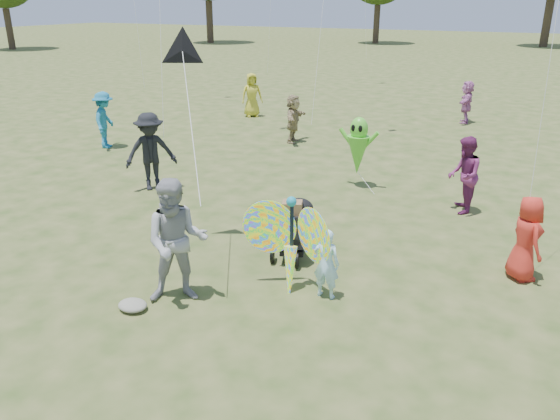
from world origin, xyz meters
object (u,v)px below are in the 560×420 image
(crowd_g, at_px, (252,95))
(alien_kite, at_px, (358,148))
(crowd_a, at_px, (526,238))
(butterfly_kite, at_px, (291,244))
(crowd_j, at_px, (466,102))
(jogging_stroller, at_px, (294,225))
(crowd_b, at_px, (151,152))
(crowd_i, at_px, (105,120))
(crowd_e, at_px, (464,175))
(child_girl, at_px, (326,264))
(crowd_d, at_px, (293,119))
(adult_man, at_px, (177,242))

(crowd_g, bearing_deg, alien_kite, -86.06)
(crowd_a, relative_size, butterfly_kite, 0.82)
(crowd_g, distance_m, crowd_j, 8.17)
(jogging_stroller, xyz_separation_m, alien_kite, (-0.29, 4.31, 0.36))
(crowd_b, relative_size, crowd_i, 1.09)
(crowd_e, height_order, crowd_j, crowd_e)
(child_girl, height_order, crowd_a, crowd_a)
(crowd_g, bearing_deg, child_girl, -97.86)
(child_girl, height_order, butterfly_kite, butterfly_kite)
(crowd_d, bearing_deg, crowd_a, -140.32)
(child_girl, xyz_separation_m, adult_man, (-1.99, -1.07, 0.41))
(crowd_a, bearing_deg, crowd_e, -4.28)
(child_girl, xyz_separation_m, crowd_g, (-7.89, 11.84, 0.27))
(crowd_g, distance_m, butterfly_kite, 13.89)
(crowd_e, distance_m, crowd_g, 11.59)
(crowd_b, relative_size, crowd_d, 1.22)
(crowd_i, xyz_separation_m, crowd_j, (9.49, 8.83, -0.09))
(child_girl, bearing_deg, crowd_i, -30.67)
(crowd_j, relative_size, alien_kite, 0.89)
(crowd_e, bearing_deg, crowd_g, -141.21)
(crowd_a, relative_size, crowd_d, 0.93)
(crowd_b, height_order, crowd_i, crowd_b)
(adult_man, bearing_deg, child_girl, -4.11)
(crowd_g, bearing_deg, adult_man, -106.99)
(butterfly_kite, bearing_deg, crowd_d, 114.80)
(crowd_i, distance_m, butterfly_kite, 10.58)
(crowd_b, xyz_separation_m, crowd_g, (-2.15, 8.86, -0.10))
(crowd_b, height_order, butterfly_kite, crowd_b)
(crowd_g, height_order, crowd_i, crowd_i)
(adult_man, bearing_deg, butterfly_kite, 5.73)
(child_girl, bearing_deg, adult_man, 27.67)
(butterfly_kite, bearing_deg, crowd_b, 149.97)
(crowd_j, relative_size, jogging_stroller, 1.38)
(crowd_a, height_order, crowd_i, crowd_i)
(crowd_b, xyz_separation_m, butterfly_kite, (5.13, -2.97, -0.16))
(crowd_e, height_order, crowd_g, crowd_g)
(adult_man, distance_m, jogging_stroller, 2.39)
(jogging_stroller, bearing_deg, child_girl, -65.70)
(crowd_g, xyz_separation_m, crowd_j, (7.76, 2.55, -0.07))
(crowd_e, bearing_deg, butterfly_kite, -35.26)
(child_girl, bearing_deg, crowd_g, -56.95)
(crowd_d, xyz_separation_m, butterfly_kite, (4.05, -8.76, 0.01))
(jogging_stroller, bearing_deg, alien_kite, 74.23)
(adult_man, height_order, jogging_stroller, adult_man)
(crowd_j, distance_m, jogging_stroller, 13.33)
(adult_man, bearing_deg, crowd_i, 106.56)
(crowd_a, height_order, crowd_d, crowd_d)
(crowd_e, relative_size, jogging_stroller, 1.48)
(child_girl, xyz_separation_m, butterfly_kite, (-0.61, 0.01, 0.21))
(crowd_b, bearing_deg, jogging_stroller, -68.46)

